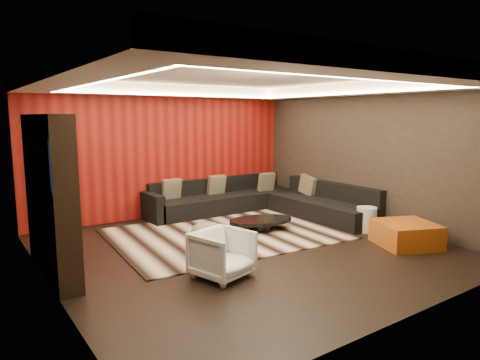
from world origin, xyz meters
TOP-DOWN VIEW (x-y plane):
  - floor at (0.00, 0.00)m, footprint 6.00×6.00m
  - ceiling at (0.00, 0.00)m, footprint 6.00×6.00m
  - wall_back at (0.00, 3.01)m, footprint 6.00×0.02m
  - wall_left at (-3.01, 0.00)m, footprint 0.02×6.00m
  - wall_right at (3.01, 0.00)m, footprint 0.02×6.00m
  - red_feature_wall at (0.00, 2.97)m, footprint 5.98×0.05m
  - soffit_back at (0.00, 2.70)m, footprint 6.00×0.60m
  - soffit_front at (0.00, -2.70)m, footprint 6.00×0.60m
  - soffit_left at (-2.70, 0.00)m, footprint 0.60×4.80m
  - soffit_right at (2.70, 0.00)m, footprint 0.60×4.80m
  - cove_back at (0.00, 2.36)m, footprint 4.80×0.08m
  - cove_front at (0.00, -2.36)m, footprint 4.80×0.08m
  - cove_left at (-2.36, 0.00)m, footprint 0.08×4.80m
  - cove_right at (2.36, 0.00)m, footprint 0.08×4.80m
  - tv_surround at (-2.85, 0.60)m, footprint 0.30×2.00m
  - tv_screen at (-2.69, 0.60)m, footprint 0.04×1.30m
  - tv_shelf at (-2.69, 0.60)m, footprint 0.04×1.60m
  - rug at (0.18, 0.92)m, footprint 4.21×3.28m
  - coffee_table at (0.89, 0.75)m, footprint 1.52×1.52m
  - drum_stool at (-0.87, -0.03)m, footprint 0.41×0.41m
  - striped_pouf at (-0.29, 0.76)m, footprint 0.70×0.70m
  - white_side_table at (2.50, -0.44)m, footprint 0.46×0.46m
  - orange_ottoman at (2.32, -1.41)m, footprint 1.18×1.18m
  - armchair at (-1.00, -0.85)m, footprint 0.86×0.87m
  - sectional_sofa at (1.73, 1.86)m, footprint 3.65×3.50m
  - throw_pillows at (1.53, 2.30)m, footprint 3.02×1.68m

SIDE VIEW (x-z plane):
  - floor at x=0.00m, z-range -0.02..0.00m
  - rug at x=0.18m, z-range 0.00..0.02m
  - coffee_table at x=0.89m, z-range 0.02..0.23m
  - striped_pouf at x=-0.29m, z-range 0.02..0.33m
  - orange_ottoman at x=2.32m, z-range 0.00..0.40m
  - drum_stool at x=-0.87m, z-range 0.02..0.42m
  - white_side_table at x=2.50m, z-range 0.00..0.47m
  - sectional_sofa at x=1.73m, z-range -0.11..0.64m
  - armchair at x=-1.00m, z-range 0.00..0.65m
  - throw_pillows at x=1.53m, z-range 0.37..0.87m
  - tv_shelf at x=-2.69m, z-range 0.68..0.72m
  - tv_surround at x=-2.85m, z-range 0.00..2.20m
  - wall_back at x=0.00m, z-range 0.00..2.80m
  - wall_left at x=-3.01m, z-range 0.00..2.80m
  - wall_right at x=3.01m, z-range 0.00..2.80m
  - red_feature_wall at x=0.00m, z-range 0.01..2.79m
  - tv_screen at x=-2.69m, z-range 1.05..1.85m
  - cove_back at x=0.00m, z-range 2.58..2.62m
  - cove_front at x=0.00m, z-range 2.58..2.62m
  - cove_left at x=-2.36m, z-range 2.58..2.62m
  - cove_right at x=2.36m, z-range 2.58..2.62m
  - soffit_back at x=0.00m, z-range 2.58..2.80m
  - soffit_front at x=0.00m, z-range 2.58..2.80m
  - soffit_left at x=-2.70m, z-range 2.58..2.80m
  - soffit_right at x=2.70m, z-range 2.58..2.80m
  - ceiling at x=0.00m, z-range 2.80..2.82m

